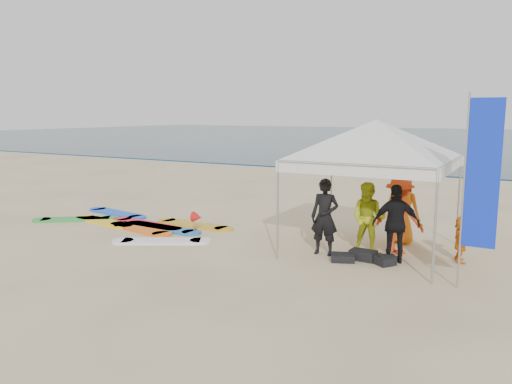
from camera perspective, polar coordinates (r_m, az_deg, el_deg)
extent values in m
plane|color=beige|center=(11.05, -6.14, -8.06)|extent=(120.00, 120.00, 0.00)
cube|color=#0C2633|center=(68.96, 24.06, 5.57)|extent=(160.00, 84.00, 0.08)
cube|color=silver|center=(27.69, 16.09, 1.95)|extent=(160.00, 1.20, 0.01)
imported|color=black|center=(11.54, 7.85, -2.84)|extent=(0.67, 0.47, 1.76)
imported|color=#B9C71C|center=(11.79, 12.72, -2.95)|extent=(0.84, 0.67, 1.67)
imported|color=#EA4314|center=(12.01, 16.04, -2.54)|extent=(1.29, 0.92, 1.80)
imported|color=black|center=(11.23, 15.71, -3.52)|extent=(1.09, 0.77, 1.72)
imported|color=orange|center=(12.93, 16.35, -1.76)|extent=(0.96, 0.71, 1.80)
imported|color=orange|center=(11.81, 22.40, -5.01)|extent=(0.54, 0.99, 1.02)
cylinder|color=#A5A5A8|center=(13.98, 8.58, 0.15)|extent=(0.05, 0.05, 2.21)
cylinder|color=#A5A5A8|center=(13.21, 22.16, -0.94)|extent=(0.05, 0.05, 2.21)
cylinder|color=#A5A5A8|center=(10.98, 2.48, -2.18)|extent=(0.05, 0.05, 2.21)
cylinder|color=#A5A5A8|center=(9.98, 19.79, -3.84)|extent=(0.05, 0.05, 2.21)
cube|color=white|center=(10.21, 10.87, 2.41)|extent=(3.41, 0.02, 0.24)
cube|color=white|center=(13.38, 15.35, 3.78)|extent=(3.41, 0.02, 0.24)
cube|color=white|center=(12.33, 5.97, 3.64)|extent=(0.02, 3.41, 0.24)
cube|color=white|center=(11.45, 21.42, 2.65)|extent=(0.02, 3.41, 0.24)
pyramid|color=white|center=(11.73, 13.59, 8.08)|extent=(4.69, 4.69, 0.88)
cylinder|color=#A5A5A8|center=(9.79, 22.61, -0.09)|extent=(0.04, 0.04, 3.61)
cube|color=#0E2AE0|center=(9.72, 24.51, 1.87)|extent=(0.57, 0.03, 2.68)
cylinder|color=#A5A5A8|center=(13.47, -7.11, -3.64)|extent=(0.02, 0.02, 0.60)
cone|color=red|center=(13.36, -6.71, -2.87)|extent=(0.28, 0.28, 0.28)
cube|color=black|center=(11.42, 12.13, -7.06)|extent=(0.59, 0.40, 0.22)
cube|color=black|center=(11.20, 14.20, -7.58)|extent=(0.55, 0.51, 0.18)
cube|color=black|center=(11.26, 9.88, -7.39)|extent=(0.61, 0.56, 0.16)
cube|color=black|center=(11.23, 14.73, -7.50)|extent=(0.44, 0.42, 0.20)
cube|color=orange|center=(14.31, -13.11, -4.14)|extent=(1.98, 0.90, 0.07)
cube|color=gold|center=(14.57, -7.09, -3.74)|extent=(2.12, 0.63, 0.07)
cube|color=blue|center=(14.32, -10.68, -4.06)|extent=(2.16, 0.66, 0.07)
cube|color=yellow|center=(15.53, -17.02, -3.27)|extent=(1.99, 0.85, 0.07)
cube|color=white|center=(12.87, -10.74, -5.55)|extent=(1.97, 1.43, 0.07)
cube|color=blue|center=(16.73, -15.62, -2.35)|extent=(2.15, 0.88, 0.07)
cube|color=#F51C35|center=(14.87, -12.42, -3.63)|extent=(2.22, 0.83, 0.07)
cube|color=green|center=(16.18, -19.89, -2.94)|extent=(1.93, 1.62, 0.07)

